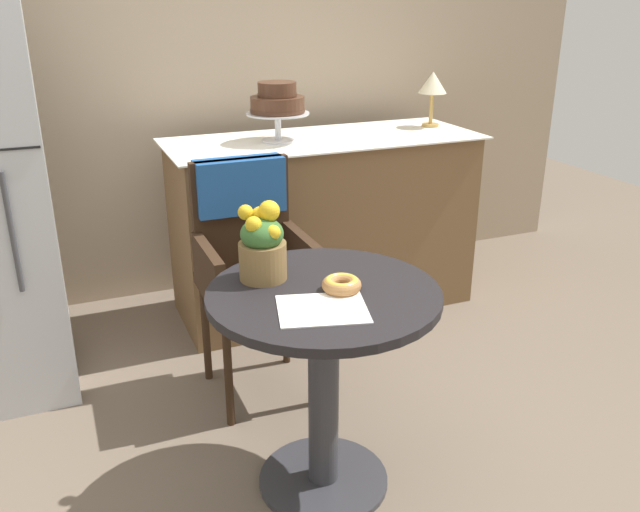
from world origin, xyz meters
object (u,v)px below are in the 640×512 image
(cafe_table, at_px, (324,351))
(table_lamp, at_px, (433,85))
(wicker_chair, at_px, (248,241))
(donut_front, at_px, (342,284))
(tiered_cake_stand, at_px, (277,103))
(flower_vase, at_px, (262,245))

(cafe_table, distance_m, table_lamp, 1.91)
(table_lamp, bearing_deg, cafe_table, -131.21)
(wicker_chair, bearing_deg, donut_front, -90.63)
(tiered_cake_stand, xyz_separation_m, table_lamp, (0.88, 0.06, 0.03))
(flower_vase, relative_size, tiered_cake_stand, 0.84)
(wicker_chair, bearing_deg, table_lamp, 21.71)
(tiered_cake_stand, bearing_deg, table_lamp, 3.87)
(cafe_table, xyz_separation_m, flower_vase, (-0.14, 0.16, 0.32))
(wicker_chair, xyz_separation_m, tiered_cake_stand, (0.34, 0.58, 0.44))
(flower_vase, relative_size, table_lamp, 0.89)
(donut_front, distance_m, tiered_cake_stand, 1.39)
(wicker_chair, relative_size, flower_vase, 3.78)
(cafe_table, relative_size, wicker_chair, 0.75)
(donut_front, height_order, flower_vase, flower_vase)
(table_lamp, bearing_deg, donut_front, -129.54)
(cafe_table, relative_size, table_lamp, 2.53)
(flower_vase, bearing_deg, cafe_table, -48.28)
(wicker_chair, xyz_separation_m, donut_front, (0.07, -0.74, 0.10))
(flower_vase, distance_m, tiered_cake_stand, 1.25)
(tiered_cake_stand, bearing_deg, donut_front, -101.26)
(wicker_chair, height_order, table_lamp, table_lamp)
(cafe_table, xyz_separation_m, donut_front, (0.05, -0.03, 0.24))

